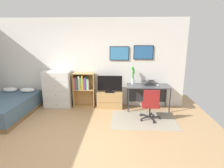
{
  "coord_description": "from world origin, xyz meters",
  "views": [
    {
      "loc": [
        1.14,
        -3.31,
        2.14
      ],
      "look_at": [
        0.88,
        1.5,
        0.92
      ],
      "focal_mm": 29.93,
      "sensor_mm": 36.0,
      "label": 1
    }
  ],
  "objects_px": {
    "television": "(110,84)",
    "tv_stand": "(110,100)",
    "bookshelf": "(83,86)",
    "office_chair": "(151,104)",
    "dresser": "(58,89)",
    "laptop": "(149,83)",
    "bamboo_vase": "(133,75)",
    "bed": "(6,107)",
    "computer_mouse": "(158,85)",
    "desk": "(148,89)"
  },
  "relations": [
    {
      "from": "bookshelf",
      "to": "laptop",
      "type": "height_order",
      "value": "bookshelf"
    },
    {
      "from": "tv_stand",
      "to": "bamboo_vase",
      "type": "bearing_deg",
      "value": 6.65
    },
    {
      "from": "dresser",
      "to": "bookshelf",
      "type": "distance_m",
      "value": 0.77
    },
    {
      "from": "bed",
      "to": "laptop",
      "type": "xyz_separation_m",
      "value": [
        4.03,
        0.81,
        0.55
      ]
    },
    {
      "from": "bed",
      "to": "laptop",
      "type": "bearing_deg",
      "value": 12.34
    },
    {
      "from": "dresser",
      "to": "desk",
      "type": "height_order",
      "value": "dresser"
    },
    {
      "from": "tv_stand",
      "to": "desk",
      "type": "xyz_separation_m",
      "value": [
        1.15,
        -0.0,
        0.35
      ]
    },
    {
      "from": "desk",
      "to": "office_chair",
      "type": "height_order",
      "value": "office_chair"
    },
    {
      "from": "bed",
      "to": "bookshelf",
      "type": "xyz_separation_m",
      "value": [
        2.0,
        0.83,
        0.4
      ]
    },
    {
      "from": "bed",
      "to": "bookshelf",
      "type": "bearing_deg",
      "value": 23.56
    },
    {
      "from": "bookshelf",
      "to": "computer_mouse",
      "type": "distance_m",
      "value": 2.29
    },
    {
      "from": "television",
      "to": "tv_stand",
      "type": "bearing_deg",
      "value": 90.0
    },
    {
      "from": "bed",
      "to": "television",
      "type": "bearing_deg",
      "value": 15.97
    },
    {
      "from": "office_chair",
      "to": "television",
      "type": "bearing_deg",
      "value": 144.37
    },
    {
      "from": "dresser",
      "to": "bed",
      "type": "bearing_deg",
      "value": -147.98
    },
    {
      "from": "office_chair",
      "to": "bed",
      "type": "bearing_deg",
      "value": -179.25
    },
    {
      "from": "laptop",
      "to": "computer_mouse",
      "type": "height_order",
      "value": "laptop"
    },
    {
      "from": "office_chair",
      "to": "computer_mouse",
      "type": "distance_m",
      "value": 0.9
    },
    {
      "from": "tv_stand",
      "to": "laptop",
      "type": "xyz_separation_m",
      "value": [
        1.19,
        0.03,
        0.55
      ]
    },
    {
      "from": "bed",
      "to": "office_chair",
      "type": "xyz_separation_m",
      "value": [
        3.96,
        -0.1,
        0.21
      ]
    },
    {
      "from": "bookshelf",
      "to": "television",
      "type": "xyz_separation_m",
      "value": [
        0.85,
        -0.07,
        0.1
      ]
    },
    {
      "from": "dresser",
      "to": "television",
      "type": "height_order",
      "value": "dresser"
    },
    {
      "from": "bamboo_vase",
      "to": "bookshelf",
      "type": "bearing_deg",
      "value": -178.68
    },
    {
      "from": "desk",
      "to": "computer_mouse",
      "type": "height_order",
      "value": "computer_mouse"
    },
    {
      "from": "office_chair",
      "to": "bamboo_vase",
      "type": "height_order",
      "value": "bamboo_vase"
    },
    {
      "from": "bookshelf",
      "to": "bamboo_vase",
      "type": "xyz_separation_m",
      "value": [
        1.55,
        0.04,
        0.36
      ]
    },
    {
      "from": "television",
      "to": "bamboo_vase",
      "type": "height_order",
      "value": "bamboo_vase"
    },
    {
      "from": "bookshelf",
      "to": "office_chair",
      "type": "relative_size",
      "value": 1.25
    },
    {
      "from": "laptop",
      "to": "television",
      "type": "bearing_deg",
      "value": 173.74
    },
    {
      "from": "office_chair",
      "to": "tv_stand",
      "type": "bearing_deg",
      "value": 143.66
    },
    {
      "from": "office_chair",
      "to": "laptop",
      "type": "distance_m",
      "value": 0.98
    },
    {
      "from": "dresser",
      "to": "bookshelf",
      "type": "xyz_separation_m",
      "value": [
        0.77,
        0.06,
        0.08
      ]
    },
    {
      "from": "desk",
      "to": "computer_mouse",
      "type": "xyz_separation_m",
      "value": [
        0.28,
        -0.09,
        0.15
      ]
    },
    {
      "from": "tv_stand",
      "to": "desk",
      "type": "bearing_deg",
      "value": -0.25
    },
    {
      "from": "dresser",
      "to": "laptop",
      "type": "xyz_separation_m",
      "value": [
        2.8,
        0.04,
        0.23
      ]
    },
    {
      "from": "office_chair",
      "to": "bamboo_vase",
      "type": "xyz_separation_m",
      "value": [
        -0.41,
        0.97,
        0.55
      ]
    },
    {
      "from": "bookshelf",
      "to": "laptop",
      "type": "distance_m",
      "value": 2.04
    },
    {
      "from": "bookshelf",
      "to": "tv_stand",
      "type": "relative_size",
      "value": 1.38
    },
    {
      "from": "dresser",
      "to": "tv_stand",
      "type": "xyz_separation_m",
      "value": [
        1.62,
        0.02,
        -0.32
      ]
    },
    {
      "from": "dresser",
      "to": "laptop",
      "type": "height_order",
      "value": "dresser"
    },
    {
      "from": "bed",
      "to": "laptop",
      "type": "relative_size",
      "value": 4.7
    },
    {
      "from": "dresser",
      "to": "computer_mouse",
      "type": "bearing_deg",
      "value": -1.57
    },
    {
      "from": "bed",
      "to": "laptop",
      "type": "height_order",
      "value": "laptop"
    },
    {
      "from": "bookshelf",
      "to": "tv_stand",
      "type": "distance_m",
      "value": 0.94
    },
    {
      "from": "dresser",
      "to": "bamboo_vase",
      "type": "bearing_deg",
      "value": 2.39
    },
    {
      "from": "bookshelf",
      "to": "tv_stand",
      "type": "height_order",
      "value": "bookshelf"
    },
    {
      "from": "tv_stand",
      "to": "television",
      "type": "relative_size",
      "value": 1.04
    },
    {
      "from": "office_chair",
      "to": "laptop",
      "type": "xyz_separation_m",
      "value": [
        0.07,
        0.91,
        0.34
      ]
    },
    {
      "from": "dresser",
      "to": "bookshelf",
      "type": "relative_size",
      "value": 1.06
    },
    {
      "from": "tv_stand",
      "to": "office_chair",
      "type": "bearing_deg",
      "value": -38.57
    }
  ]
}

